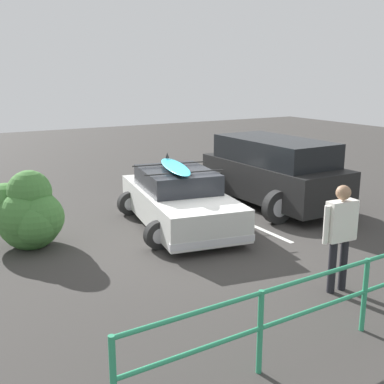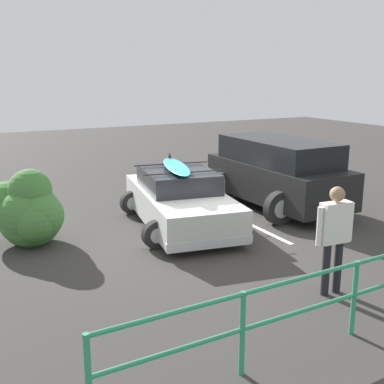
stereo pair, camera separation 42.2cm
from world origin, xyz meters
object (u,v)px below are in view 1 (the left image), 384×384
at_px(person_bystander, 341,229).
at_px(sedan_car, 179,200).
at_px(suv_car, 273,172).
at_px(bush_near_left, 27,213).

bearing_deg(person_bystander, sedan_car, -82.61).
bearing_deg(person_bystander, suv_car, -117.70).
xyz_separation_m(sedan_car, suv_car, (-3.02, -0.26, 0.32)).
distance_m(person_bystander, bush_near_left, 6.14).
xyz_separation_m(suv_car, bush_near_left, (6.40, -0.01, -0.21)).
distance_m(suv_car, person_bystander, 5.28).
relative_size(suv_car, bush_near_left, 2.64).
bearing_deg(sedan_car, suv_car, -175.14).
xyz_separation_m(sedan_car, bush_near_left, (3.38, -0.27, 0.11)).
height_order(sedan_car, person_bystander, person_bystander).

